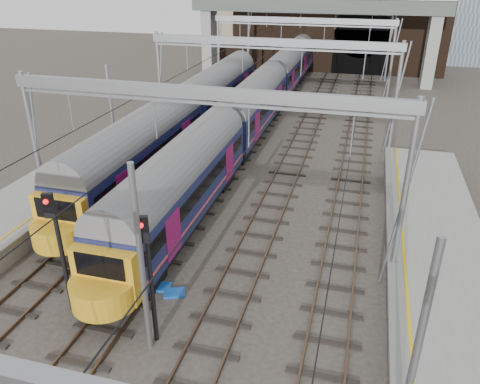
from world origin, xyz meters
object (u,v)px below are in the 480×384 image
(signal_near_left, at_px, (58,240))
(signal_near_centre, at_px, (148,266))
(train_second, at_px, (186,115))
(train_main, at_px, (273,84))

(signal_near_left, bearing_deg, signal_near_centre, -26.33)
(train_second, bearing_deg, signal_near_centre, -72.28)
(train_second, xyz_separation_m, signal_near_left, (2.22, -18.36, 0.80))
(train_main, bearing_deg, signal_near_left, -93.42)
(train_main, relative_size, train_second, 1.94)
(signal_near_left, bearing_deg, train_second, 80.01)
(train_second, xyz_separation_m, signal_near_centre, (6.07, -19.00, 0.81))
(train_main, height_order, signal_near_left, signal_near_left)
(train_main, bearing_deg, signal_near_centre, -86.10)
(train_second, bearing_deg, train_main, 70.63)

